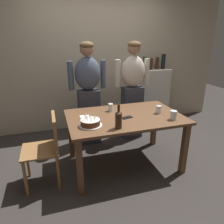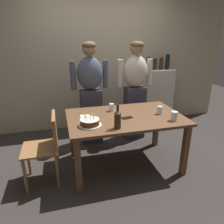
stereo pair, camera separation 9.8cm
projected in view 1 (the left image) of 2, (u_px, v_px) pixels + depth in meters
name	position (u px, v px, depth m)	size (l,w,h in m)	color
ground_plane	(124.00, 164.00, 2.96)	(10.00, 10.00, 0.00)	#332D2B
back_wall	(97.00, 60.00, 3.90)	(5.20, 0.10, 2.60)	tan
dining_table	(125.00, 122.00, 2.74)	(1.50, 0.96, 0.74)	brown
birthday_cake	(90.00, 123.00, 2.38)	(0.27, 0.27, 0.14)	white
water_glass_near	(111.00, 107.00, 2.86)	(0.07, 0.07, 0.11)	silver
water_glass_far	(159.00, 109.00, 2.78)	(0.07, 0.07, 0.11)	silver
water_glass_side	(173.00, 115.00, 2.56)	(0.08, 0.08, 0.12)	silver
wine_bottle	(119.00, 119.00, 2.30)	(0.08, 0.08, 0.29)	#382314
cell_phone	(127.00, 117.00, 2.63)	(0.14, 0.07, 0.01)	black
napkin_stack	(85.00, 117.00, 2.67)	(0.12, 0.09, 0.01)	white
person_man_bearded	(88.00, 93.00, 3.30)	(0.61, 0.27, 1.66)	#33333D
person_woman_cardigan	(132.00, 89.00, 3.51)	(0.61, 0.27, 1.66)	#33333D
dining_chair	(48.00, 145.00, 2.43)	(0.42, 0.42, 0.87)	olive
shelf_cabinet	(149.00, 96.00, 4.24)	(0.80, 0.30, 1.40)	beige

